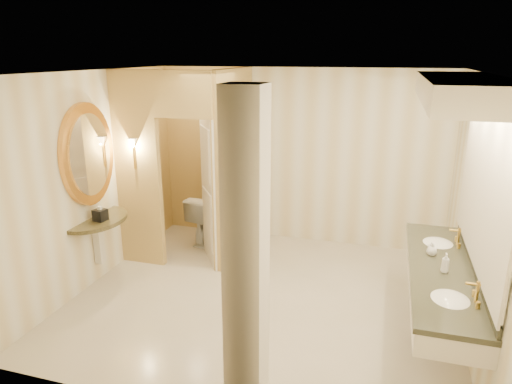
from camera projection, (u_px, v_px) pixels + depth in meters
floor at (263, 297)px, 5.64m from camera, size 4.50×4.50×0.00m
ceiling at (265, 72)px, 4.86m from camera, size 4.50×4.50×0.00m
wall_back at (298, 157)px, 7.08m from camera, size 4.50×0.02×2.70m
wall_front at (193, 269)px, 3.41m from camera, size 4.50×0.02×2.70m
wall_left at (95, 179)px, 5.86m from camera, size 0.02×4.00×2.70m
wall_right at (477, 212)px, 4.64m from camera, size 0.02×4.00×2.70m
toilet_closet at (205, 165)px, 6.43m from camera, size 1.50×1.55×2.70m
wall_sconce at (133, 145)px, 6.05m from camera, size 0.14×0.14×0.42m
vanity at (456, 195)px, 4.26m from camera, size 0.75×2.53×2.09m
console_shelf at (91, 183)px, 5.71m from camera, size 0.98×0.98×1.94m
pillar at (246, 262)px, 3.52m from camera, size 0.30×0.30×2.70m
tissue_box at (100, 215)px, 5.73m from camera, size 0.16×0.16×0.14m
toilet at (209, 218)px, 7.23m from camera, size 0.56×0.83×0.78m
soap_bottle_a at (431, 248)px, 4.78m from camera, size 0.07×0.07×0.14m
soap_bottle_b at (432, 249)px, 4.74m from camera, size 0.14×0.14×0.13m
soap_bottle_c at (445, 263)px, 4.36m from camera, size 0.08×0.08×0.20m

